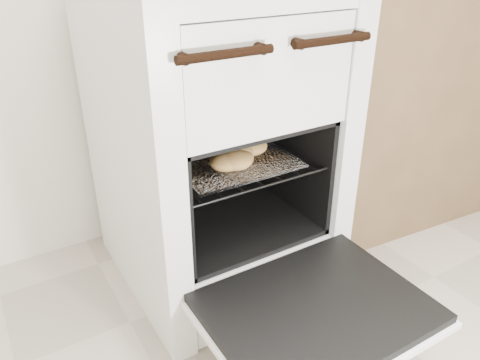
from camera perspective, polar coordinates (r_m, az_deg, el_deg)
name	(u,v)px	position (r m, az deg, el deg)	size (l,w,h in m)	color
stove	(215,146)	(1.50, -3.07, 4.13)	(0.64, 0.71, 0.98)	silver
oven_door	(316,311)	(1.27, 9.29, -15.46)	(0.57, 0.45, 0.04)	black
oven_rack	(226,159)	(1.45, -1.73, 2.57)	(0.46, 0.45, 0.01)	black
foil_sheet	(229,160)	(1.43, -1.32, 2.50)	(0.36, 0.32, 0.01)	white
baked_rolls	(230,154)	(1.40, -1.17, 3.22)	(0.30, 0.30, 0.05)	tan
counter	(381,104)	(2.06, 16.79, 8.91)	(0.92, 0.61, 0.92)	brown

